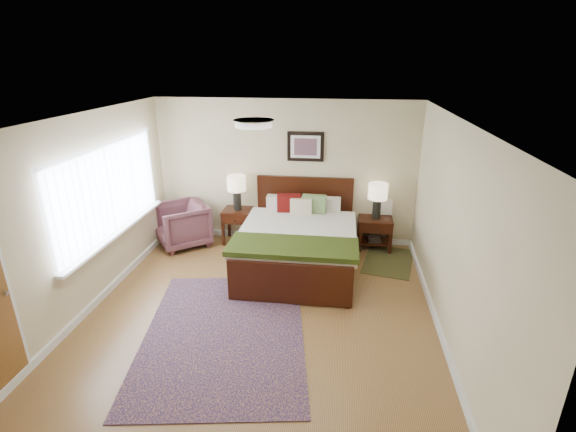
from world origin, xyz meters
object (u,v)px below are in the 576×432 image
object	(u,v)px
lamp_left	(237,187)
lamp_right	(378,195)
nightstand_left	(238,216)
armchair	(182,225)
nightstand_right	(375,230)
bed	(298,235)
rug_persian	(225,333)

from	to	relation	value
lamp_left	lamp_right	world-z (taller)	lamp_left
nightstand_left	lamp_right	size ratio (longest dim) A/B	1.00
nightstand_left	armchair	xyz separation A→B (m)	(-0.94, -0.25, -0.11)
nightstand_right	lamp_right	size ratio (longest dim) A/B	0.93
lamp_right	armchair	bearing A→B (deg)	-175.39
bed	armchair	bearing A→B (deg)	164.76
rug_persian	lamp_right	bearing A→B (deg)	45.13
bed	armchair	distance (m)	2.19
lamp_left	lamp_right	bearing A→B (deg)	0.00
nightstand_right	lamp_left	distance (m)	2.50
lamp_left	armchair	xyz separation A→B (m)	(-0.94, -0.27, -0.65)
nightstand_left	lamp_right	world-z (taller)	lamp_right
nightstand_left	rug_persian	size ratio (longest dim) A/B	0.23
lamp_right	armchair	world-z (taller)	lamp_right
lamp_right	rug_persian	xyz separation A→B (m)	(-1.94, -2.67, -0.98)
nightstand_right	nightstand_left	bearing A→B (deg)	-179.78
nightstand_left	rug_persian	distance (m)	2.73
bed	nightstand_right	size ratio (longest dim) A/B	3.86
armchair	lamp_right	bearing A→B (deg)	57.20
nightstand_left	lamp_left	distance (m)	0.55
armchair	nightstand_left	bearing A→B (deg)	67.40
bed	armchair	xyz separation A→B (m)	(-2.11, 0.58, -0.16)
nightstand_left	armchair	world-z (taller)	armchair
bed	rug_persian	distance (m)	2.02
nightstand_right	lamp_right	xyz separation A→B (m)	(0.00, 0.01, 0.64)
rug_persian	nightstand_left	bearing A→B (deg)	91.19
nightstand_left	bed	bearing A→B (deg)	-35.16
rug_persian	bed	bearing A→B (deg)	60.12
armchair	bed	bearing A→B (deg)	37.35
bed	armchair	world-z (taller)	bed
nightstand_left	lamp_left	xyz separation A→B (m)	(-0.00, 0.02, 0.55)
nightstand_right	lamp_right	distance (m)	0.64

